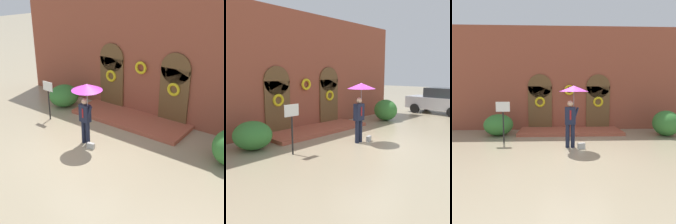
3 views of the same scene
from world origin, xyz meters
TOP-DOWN VIEW (x-y plane):
  - ground_plane at (0.00, 0.00)m, footprint 80.00×80.00m
  - building_facade at (-0.00, 4.15)m, footprint 14.00×2.30m
  - person_with_umbrella at (-0.08, 0.40)m, footprint 1.10×1.10m
  - handbag at (0.23, 0.20)m, footprint 0.30×0.18m
  - sign_post at (-2.88, 1.10)m, footprint 0.56×0.06m
  - shrub_left at (-3.52, 2.63)m, footprint 1.38×1.45m

SIDE VIEW (x-z plane):
  - ground_plane at x=0.00m, z-range 0.00..0.00m
  - handbag at x=0.23m, z-range 0.00..0.22m
  - shrub_left at x=-3.52m, z-range 0.00..1.03m
  - sign_post at x=-2.88m, z-range 0.30..2.02m
  - person_with_umbrella at x=-0.08m, z-range 0.73..3.09m
  - building_facade at x=0.00m, z-range -0.12..5.48m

